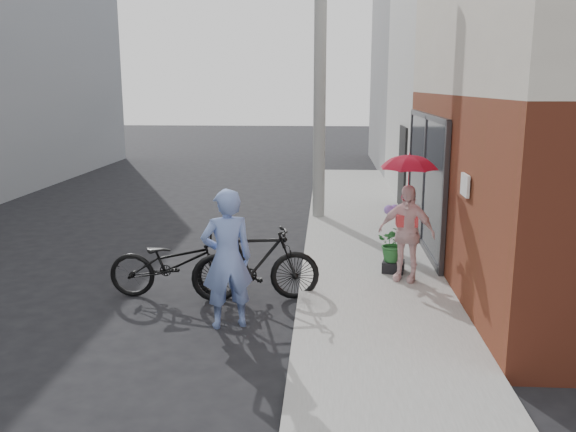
# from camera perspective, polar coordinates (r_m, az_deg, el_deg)

# --- Properties ---
(ground) EXTENTS (80.00, 80.00, 0.00)m
(ground) POSITION_cam_1_polar(r_m,az_deg,el_deg) (8.80, -4.98, -8.89)
(ground) COLOR black
(ground) RESTS_ON ground
(sidewalk) EXTENTS (2.20, 24.00, 0.12)m
(sidewalk) POSITION_cam_1_polar(r_m,az_deg,el_deg) (10.61, 7.98, -4.90)
(sidewalk) COLOR gray
(sidewalk) RESTS_ON ground
(curb) EXTENTS (0.12, 24.00, 0.12)m
(curb) POSITION_cam_1_polar(r_m,az_deg,el_deg) (10.58, 1.68, -4.83)
(curb) COLOR #9E9E99
(curb) RESTS_ON ground
(plaster_building) EXTENTS (8.00, 6.00, 7.00)m
(plaster_building) POSITION_cam_1_polar(r_m,az_deg,el_deg) (18.12, 23.28, 12.31)
(plaster_building) COLOR silver
(plaster_building) RESTS_ON ground
(east_building_far) EXTENTS (8.00, 8.00, 7.00)m
(east_building_far) POSITION_cam_1_polar(r_m,az_deg,el_deg) (24.84, 17.85, 12.41)
(east_building_far) COLOR gray
(east_building_far) RESTS_ON ground
(utility_pole) EXTENTS (0.28, 0.28, 7.00)m
(utility_pole) POSITION_cam_1_polar(r_m,az_deg,el_deg) (14.12, 3.01, 13.56)
(utility_pole) COLOR #9E9E99
(utility_pole) RESTS_ON ground
(officer) EXTENTS (0.79, 0.65, 1.86)m
(officer) POSITION_cam_1_polar(r_m,az_deg,el_deg) (8.00, -5.73, -4.01)
(officer) COLOR #748DCF
(officer) RESTS_ON ground
(bike_left) EXTENTS (2.01, 0.75, 1.05)m
(bike_left) POSITION_cam_1_polar(r_m,az_deg,el_deg) (9.34, -10.50, -4.39)
(bike_left) COLOR black
(bike_left) RESTS_ON ground
(bike_right) EXTENTS (1.96, 0.85, 1.14)m
(bike_right) POSITION_cam_1_polar(r_m,az_deg,el_deg) (9.03, -3.03, -4.47)
(bike_right) COLOR black
(bike_right) RESTS_ON ground
(kimono_woman) EXTENTS (0.97, 0.69, 1.53)m
(kimono_woman) POSITION_cam_1_polar(r_m,az_deg,el_deg) (9.72, 11.01, -1.56)
(kimono_woman) COLOR #FCD4D4
(kimono_woman) RESTS_ON sidewalk
(parasol) EXTENTS (0.85, 0.85, 0.75)m
(parasol) POSITION_cam_1_polar(r_m,az_deg,el_deg) (9.52, 11.28, 5.11)
(parasol) COLOR red
(parasol) RESTS_ON kimono_woman
(planter) EXTENTS (0.41, 0.41, 0.18)m
(planter) POSITION_cam_1_polar(r_m,az_deg,el_deg) (10.27, 9.81, -4.67)
(planter) COLOR black
(planter) RESTS_ON sidewalk
(potted_plant) EXTENTS (0.55, 0.48, 0.61)m
(potted_plant) POSITION_cam_1_polar(r_m,az_deg,el_deg) (10.16, 9.89, -2.53)
(potted_plant) COLOR #2D7233
(potted_plant) RESTS_ON planter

